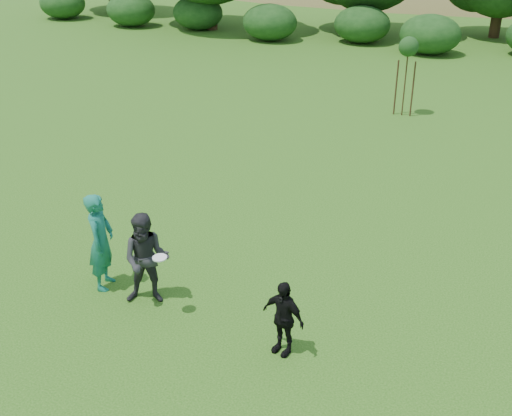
% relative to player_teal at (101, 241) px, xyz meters
% --- Properties ---
extents(ground, '(120.00, 120.00, 0.00)m').
position_rel_player_teal_xyz_m(ground, '(2.32, -0.52, -1.03)').
color(ground, '#19470C').
rests_on(ground, ground).
extents(player_teal, '(0.68, 0.86, 2.06)m').
position_rel_player_teal_xyz_m(player_teal, '(0.00, 0.00, 0.00)').
color(player_teal, '#186C57').
rests_on(player_teal, ground).
extents(player_grey, '(1.12, 1.01, 1.90)m').
position_rel_player_teal_xyz_m(player_grey, '(1.13, -0.13, -0.08)').
color(player_grey, '#28282B').
rests_on(player_grey, ground).
extents(player_black, '(0.90, 0.56, 1.43)m').
position_rel_player_teal_xyz_m(player_black, '(4.11, -0.59, -0.32)').
color(player_black, black).
rests_on(player_black, ground).
extents(frisbee, '(0.27, 0.27, 0.04)m').
position_rel_player_teal_xyz_m(frisbee, '(1.63, -0.45, 0.23)').
color(frisbee, white).
rests_on(frisbee, ground).
extents(sapling, '(0.70, 0.70, 2.85)m').
position_rel_player_teal_xyz_m(sapling, '(3.35, 13.88, 1.39)').
color(sapling, '#3C2717').
rests_on(sapling, ground).
extents(hillside, '(150.00, 72.00, 52.00)m').
position_rel_player_teal_xyz_m(hillside, '(1.76, 67.93, -13.00)').
color(hillside, olive).
rests_on(hillside, ground).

